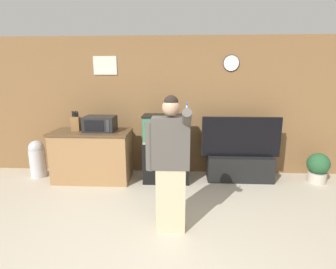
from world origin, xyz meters
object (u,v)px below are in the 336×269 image
at_px(counter_island, 93,156).
at_px(tv_on_stand, 240,162).
at_px(knife_block, 76,123).
at_px(microwave, 100,124).
at_px(potted_plant, 318,167).
at_px(aquarium_on_stand, 166,149).
at_px(trash_bin, 38,158).
at_px(person_standing, 170,163).

height_order(counter_island, tv_on_stand, tv_on_stand).
distance_m(counter_island, knife_block, 0.65).
xyz_separation_m(microwave, potted_plant, (3.90, 0.06, -0.77)).
height_order(knife_block, aquarium_on_stand, knife_block).
bearing_deg(trash_bin, aquarium_on_stand, -2.06).
xyz_separation_m(potted_plant, trash_bin, (-5.17, 0.02, 0.08)).
bearing_deg(trash_bin, person_standing, -32.36).
height_order(aquarium_on_stand, trash_bin, aquarium_on_stand).
bearing_deg(tv_on_stand, person_standing, -125.97).
bearing_deg(knife_block, tv_on_stand, 2.09).
height_order(aquarium_on_stand, person_standing, person_standing).
relative_size(potted_plant, trash_bin, 0.77).
xyz_separation_m(person_standing, trash_bin, (-2.58, 1.64, -0.51)).
bearing_deg(knife_block, potted_plant, 0.87).
distance_m(counter_island, person_standing, 2.17).
height_order(counter_island, trash_bin, counter_island).
distance_m(microwave, person_standing, 2.05).
bearing_deg(knife_block, microwave, 0.33).
relative_size(tv_on_stand, potted_plant, 2.61).
bearing_deg(person_standing, aquarium_on_stand, 94.90).
distance_m(microwave, trash_bin, 1.45).
height_order(aquarium_on_stand, tv_on_stand, aquarium_on_stand).
height_order(knife_block, tv_on_stand, knife_block).
distance_m(counter_island, aquarium_on_stand, 1.36).
xyz_separation_m(counter_island, trash_bin, (-1.10, 0.11, -0.10)).
height_order(knife_block, potted_plant, knife_block).
bearing_deg(aquarium_on_stand, microwave, 179.62).
height_order(counter_island, aquarium_on_stand, aquarium_on_stand).
xyz_separation_m(knife_block, aquarium_on_stand, (1.62, -0.01, -0.44)).
bearing_deg(aquarium_on_stand, trash_bin, 177.94).
relative_size(aquarium_on_stand, tv_on_stand, 0.86).
relative_size(tv_on_stand, person_standing, 0.84).
relative_size(counter_island, aquarium_on_stand, 1.15).
bearing_deg(tv_on_stand, counter_island, -177.14).
bearing_deg(microwave, aquarium_on_stand, -0.38).
bearing_deg(counter_island, aquarium_on_stand, 0.89).
bearing_deg(trash_bin, knife_block, -5.71).
distance_m(knife_block, trash_bin, 1.08).
height_order(counter_island, person_standing, person_standing).
height_order(microwave, trash_bin, microwave).
relative_size(knife_block, aquarium_on_stand, 0.29).
relative_size(microwave, person_standing, 0.32).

